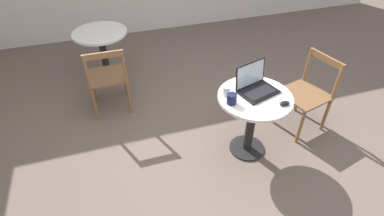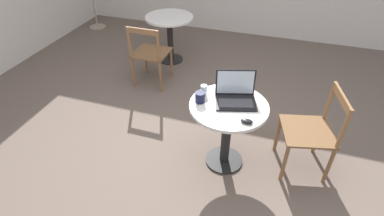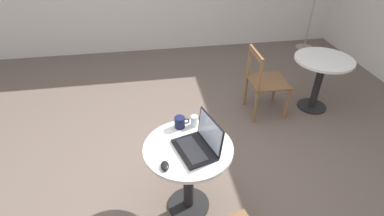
# 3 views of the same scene
# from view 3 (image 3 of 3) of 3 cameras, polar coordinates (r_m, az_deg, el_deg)

# --- Properties ---
(ground_plane) EXTENTS (16.00, 16.00, 0.00)m
(ground_plane) POSITION_cam_3_polar(r_m,az_deg,el_deg) (3.10, 0.11, -12.83)
(ground_plane) COLOR #66564C
(cafe_table_near) EXTENTS (0.71, 0.71, 0.71)m
(cafe_table_near) POSITION_cam_3_polar(r_m,az_deg,el_deg) (2.47, -0.70, -10.45)
(cafe_table_near) COLOR black
(cafe_table_near) RESTS_ON ground_plane
(cafe_table_mid) EXTENTS (0.71, 0.71, 0.71)m
(cafe_table_mid) POSITION_cam_3_polar(r_m,az_deg,el_deg) (4.09, 23.36, 6.39)
(cafe_table_mid) COLOR black
(cafe_table_mid) RESTS_ON ground_plane
(chair_mid_left) EXTENTS (0.45, 0.45, 0.87)m
(chair_mid_left) POSITION_cam_3_polar(r_m,az_deg,el_deg) (3.81, 13.66, 4.82)
(chair_mid_left) COLOR brown
(chair_mid_left) RESTS_ON ground_plane
(laptop) EXTENTS (0.36, 0.42, 0.26)m
(laptop) POSITION_cam_3_polar(r_m,az_deg,el_deg) (2.29, 1.39, -6.82)
(laptop) COLOR black
(laptop) RESTS_ON cafe_table_near
(mouse) EXTENTS (0.06, 0.10, 0.03)m
(mouse) POSITION_cam_3_polar(r_m,az_deg,el_deg) (2.19, -5.18, -10.91)
(mouse) COLOR black
(mouse) RESTS_ON cafe_table_near
(mug) EXTENTS (0.13, 0.09, 0.10)m
(mug) POSITION_cam_3_polar(r_m,az_deg,el_deg) (2.51, -2.31, -2.72)
(mug) COLOR #141938
(mug) RESTS_ON cafe_table_near
(drinking_glass) EXTENTS (0.06, 0.06, 0.10)m
(drinking_glass) POSITION_cam_3_polar(r_m,az_deg,el_deg) (2.52, 0.48, -2.46)
(drinking_glass) COLOR silver
(drinking_glass) RESTS_ON cafe_table_near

